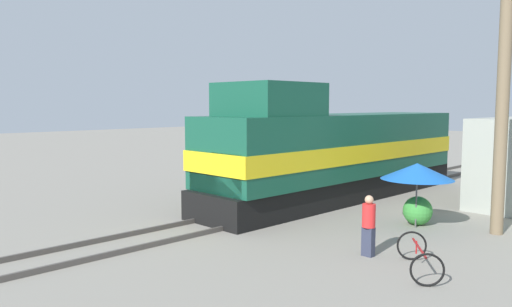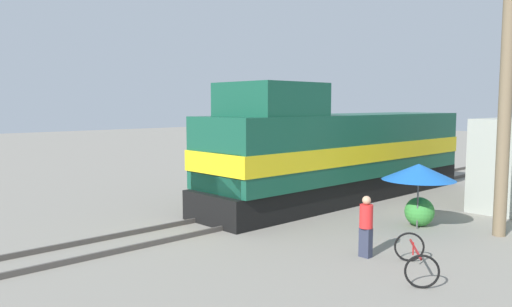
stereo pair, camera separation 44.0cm
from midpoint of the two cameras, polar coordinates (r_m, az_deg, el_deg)
name	(u,v)px [view 1 (the left image)]	position (r m, az deg, el deg)	size (l,w,h in m)	color
ground_plane	(278,211)	(18.46, 1.84, -6.62)	(120.00, 120.00, 0.00)	gray
rail_near	(264,206)	(18.93, 0.26, -6.08)	(0.08, 35.96, 0.15)	#4C4742
rail_far	(293,212)	(17.97, 3.51, -6.73)	(0.08, 35.96, 0.15)	#4C4742
locomotive	(334,153)	(20.70, 8.26, 0.06)	(3.10, 14.24, 4.67)	black
utility_pole	(505,60)	(16.49, 25.85, 9.63)	(1.80, 0.37, 10.31)	#726047
vendor_umbrella	(417,171)	(16.48, 17.22, -1.96)	(2.27, 2.27, 2.07)	#4C4C4C
shrub_cluster	(418,211)	(17.09, 17.29, -6.26)	(0.94, 0.94, 0.94)	#388C38
person_bystander	(369,224)	(13.24, 11.81, -7.85)	(0.34, 0.34, 1.59)	#2D3347
bicycle	(419,256)	(12.41, 17.13, -11.17)	(1.76, 1.97, 0.74)	black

